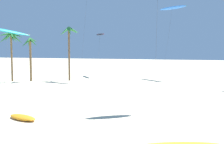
{
  "coord_description": "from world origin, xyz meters",
  "views": [
    {
      "loc": [
        10.73,
        -0.38,
        6.44
      ],
      "look_at": [
        3.82,
        22.61,
        4.32
      ],
      "focal_mm": 44.18,
      "sensor_mm": 36.0,
      "label": 1
    }
  ],
  "objects_px": {
    "palm_tree_1": "(11,40)",
    "grounded_kite_1": "(23,117)",
    "palm_tree_0": "(30,47)",
    "palm_tree_2": "(69,36)",
    "flying_kite_1": "(100,34)",
    "flying_kite_6": "(172,8)",
    "flying_kite_4": "(8,31)"
  },
  "relations": [
    {
      "from": "palm_tree_1",
      "to": "grounded_kite_1",
      "type": "xyz_separation_m",
      "value": [
        18.93,
        -24.09,
        -7.68
      ]
    },
    {
      "from": "palm_tree_0",
      "to": "grounded_kite_1",
      "type": "bearing_deg",
      "value": -58.4
    },
    {
      "from": "palm_tree_0",
      "to": "palm_tree_2",
      "type": "distance_m",
      "value": 7.66
    },
    {
      "from": "palm_tree_0",
      "to": "palm_tree_2",
      "type": "relative_size",
      "value": 0.79
    },
    {
      "from": "palm_tree_0",
      "to": "palm_tree_1",
      "type": "bearing_deg",
      "value": -162.3
    },
    {
      "from": "palm_tree_2",
      "to": "flying_kite_1",
      "type": "bearing_deg",
      "value": 73.43
    },
    {
      "from": "palm_tree_2",
      "to": "grounded_kite_1",
      "type": "relative_size",
      "value": 3.05
    },
    {
      "from": "palm_tree_2",
      "to": "grounded_kite_1",
      "type": "bearing_deg",
      "value": -72.59
    },
    {
      "from": "palm_tree_1",
      "to": "palm_tree_2",
      "type": "height_order",
      "value": "palm_tree_2"
    },
    {
      "from": "palm_tree_1",
      "to": "flying_kite_1",
      "type": "height_order",
      "value": "flying_kite_1"
    },
    {
      "from": "flying_kite_1",
      "to": "grounded_kite_1",
      "type": "height_order",
      "value": "flying_kite_1"
    },
    {
      "from": "flying_kite_1",
      "to": "flying_kite_6",
      "type": "relative_size",
      "value": 0.79
    },
    {
      "from": "flying_kite_4",
      "to": "flying_kite_6",
      "type": "bearing_deg",
      "value": 28.58
    },
    {
      "from": "palm_tree_2",
      "to": "grounded_kite_1",
      "type": "distance_m",
      "value": 30.96
    },
    {
      "from": "grounded_kite_1",
      "to": "palm_tree_2",
      "type": "bearing_deg",
      "value": 107.41
    },
    {
      "from": "palm_tree_1",
      "to": "grounded_kite_1",
      "type": "height_order",
      "value": "palm_tree_1"
    },
    {
      "from": "flying_kite_4",
      "to": "flying_kite_6",
      "type": "height_order",
      "value": "flying_kite_6"
    },
    {
      "from": "flying_kite_6",
      "to": "palm_tree_2",
      "type": "bearing_deg",
      "value": -153.05
    },
    {
      "from": "flying_kite_1",
      "to": "flying_kite_6",
      "type": "xyz_separation_m",
      "value": [
        15.94,
        -0.38,
        5.18
      ]
    },
    {
      "from": "flying_kite_4",
      "to": "grounded_kite_1",
      "type": "relative_size",
      "value": 3.05
    },
    {
      "from": "palm_tree_2",
      "to": "flying_kite_4",
      "type": "distance_m",
      "value": 11.1
    },
    {
      "from": "flying_kite_1",
      "to": "flying_kite_4",
      "type": "bearing_deg",
      "value": -128.09
    },
    {
      "from": "palm_tree_0",
      "to": "flying_kite_4",
      "type": "relative_size",
      "value": 0.8
    },
    {
      "from": "flying_kite_6",
      "to": "palm_tree_0",
      "type": "bearing_deg",
      "value": -153.31
    },
    {
      "from": "palm_tree_0",
      "to": "flying_kite_1",
      "type": "relative_size",
      "value": 0.71
    },
    {
      "from": "palm_tree_0",
      "to": "flying_kite_1",
      "type": "height_order",
      "value": "flying_kite_1"
    },
    {
      "from": "palm_tree_0",
      "to": "flying_kite_1",
      "type": "xyz_separation_m",
      "value": [
        9.57,
        13.2,
        2.91
      ]
    },
    {
      "from": "palm_tree_0",
      "to": "palm_tree_2",
      "type": "xyz_separation_m",
      "value": [
        6.6,
        3.21,
        2.22
      ]
    },
    {
      "from": "palm_tree_1",
      "to": "flying_kite_6",
      "type": "relative_size",
      "value": 0.63
    },
    {
      "from": "palm_tree_0",
      "to": "palm_tree_1",
      "type": "height_order",
      "value": "palm_tree_1"
    },
    {
      "from": "flying_kite_1",
      "to": "flying_kite_6",
      "type": "bearing_deg",
      "value": -1.36
    },
    {
      "from": "palm_tree_1",
      "to": "flying_kite_6",
      "type": "bearing_deg",
      "value": 25.68
    }
  ]
}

